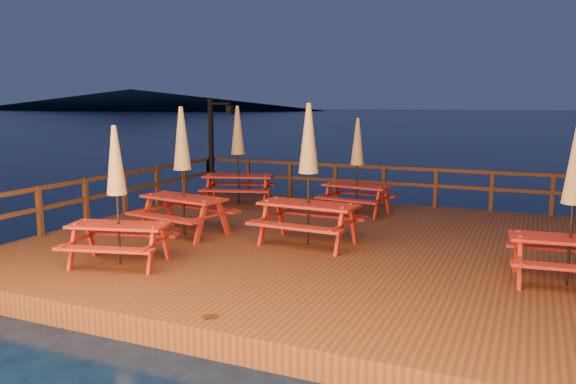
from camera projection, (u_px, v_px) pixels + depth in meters
name	position (u px, v px, depth m)	size (l,w,h in m)	color
ground	(326.00, 260.00, 11.86)	(500.00, 500.00, 0.00)	black
deck	(326.00, 250.00, 11.82)	(12.00, 10.00, 0.40)	#4B2B18
deck_piles	(325.00, 273.00, 11.90)	(11.44, 9.44, 1.40)	#321B0F
railing	(352.00, 193.00, 13.28)	(11.80, 9.75, 1.10)	#321B0F
lamp_post	(215.00, 137.00, 17.76)	(0.85, 0.18, 3.00)	black
headland_left	(131.00, 100.00, 246.49)	(180.00, 84.00, 9.00)	black
picnic_table_0	(573.00, 203.00, 8.76)	(1.94, 1.65, 2.57)	maroon
picnic_table_1	(238.00, 154.00, 15.88)	(2.35, 2.13, 2.79)	maroon
picnic_table_2	(357.00, 164.00, 14.59)	(1.93, 1.68, 2.49)	maroon
picnic_table_3	(308.00, 172.00, 11.29)	(2.11, 1.77, 2.87)	maroon
picnic_table_4	(183.00, 169.00, 12.21)	(2.20, 1.92, 2.80)	maroon
picnic_table_5	(117.00, 194.00, 9.89)	(2.05, 1.83, 2.50)	maroon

